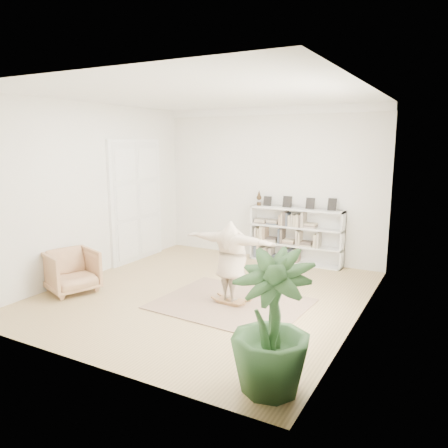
% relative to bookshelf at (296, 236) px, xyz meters
% --- Properties ---
extents(floor, '(6.00, 6.00, 0.00)m').
position_rel_bookshelf_xyz_m(floor, '(-0.74, -2.82, -0.64)').
color(floor, '#9D8151').
rests_on(floor, ground).
extents(room_shell, '(6.00, 6.00, 6.00)m').
position_rel_bookshelf_xyz_m(room_shell, '(-0.74, 0.12, 2.87)').
color(room_shell, silver).
rests_on(room_shell, floor).
extents(doors, '(0.09, 1.78, 2.92)m').
position_rel_bookshelf_xyz_m(doors, '(-3.45, -1.52, 0.76)').
color(doors, white).
rests_on(doors, floor).
extents(bookshelf, '(2.20, 0.35, 1.64)m').
position_rel_bookshelf_xyz_m(bookshelf, '(0.00, 0.00, 0.00)').
color(bookshelf, silver).
rests_on(bookshelf, floor).
extents(armchair, '(1.13, 1.11, 0.80)m').
position_rel_bookshelf_xyz_m(armchair, '(-3.04, -3.94, -0.23)').
color(armchair, tan).
rests_on(armchair, floor).
extents(rug, '(2.61, 2.14, 0.02)m').
position_rel_bookshelf_xyz_m(rug, '(-0.08, -3.08, -0.63)').
color(rug, tan).
rests_on(rug, floor).
extents(rocker_board, '(0.49, 0.31, 0.10)m').
position_rel_bookshelf_xyz_m(rocker_board, '(-0.08, -3.08, -0.57)').
color(rocker_board, brown).
rests_on(rocker_board, rug).
extents(person, '(1.75, 0.57, 1.41)m').
position_rel_bookshelf_xyz_m(person, '(-0.08, -3.08, 0.19)').
color(person, tan).
rests_on(person, rocker_board).
extents(houseplant, '(0.96, 0.96, 1.64)m').
position_rel_bookshelf_xyz_m(houseplant, '(1.56, -5.25, 0.18)').
color(houseplant, '#2D552A').
rests_on(houseplant, floor).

